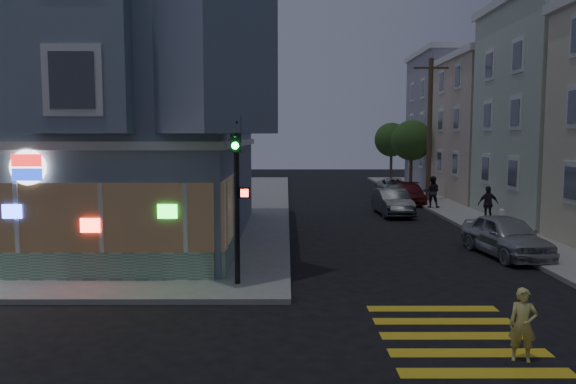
{
  "coord_description": "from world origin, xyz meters",
  "views": [
    {
      "loc": [
        2.88,
        -11.9,
        4.28
      ],
      "look_at": [
        2.93,
        6.44,
        2.44
      ],
      "focal_mm": 35.0,
      "sensor_mm": 36.0,
      "label": 1
    }
  ],
  "objects_px": {
    "street_tree_near": "(412,141)",
    "pedestrian_a": "(432,192)",
    "parked_car_a": "(506,236)",
    "pedestrian_b": "(488,204)",
    "fire_hydrant": "(502,216)",
    "street_tree_far": "(391,140)",
    "parked_car_d": "(394,187)",
    "utility_pole": "(430,128)",
    "parked_car_b": "(392,202)",
    "parked_car_c": "(410,194)",
    "running_child": "(523,325)",
    "traffic_signal": "(237,171)"
  },
  "relations": [
    {
      "from": "parked_car_b",
      "to": "street_tree_near",
      "type": "bearing_deg",
      "value": 70.39
    },
    {
      "from": "pedestrian_b",
      "to": "parked_car_b",
      "type": "height_order",
      "value": "pedestrian_b"
    },
    {
      "from": "utility_pole",
      "to": "pedestrian_a",
      "type": "bearing_deg",
      "value": -100.71
    },
    {
      "from": "utility_pole",
      "to": "pedestrian_b",
      "type": "height_order",
      "value": "utility_pole"
    },
    {
      "from": "parked_car_c",
      "to": "running_child",
      "type": "bearing_deg",
      "value": -90.04
    },
    {
      "from": "running_child",
      "to": "street_tree_far",
      "type": "bearing_deg",
      "value": 99.43
    },
    {
      "from": "parked_car_d",
      "to": "street_tree_far",
      "type": "bearing_deg",
      "value": 79.54
    },
    {
      "from": "street_tree_far",
      "to": "parked_car_a",
      "type": "distance_m",
      "value": 30.44
    },
    {
      "from": "parked_car_d",
      "to": "traffic_signal",
      "type": "relative_size",
      "value": 0.93
    },
    {
      "from": "street_tree_near",
      "to": "parked_car_d",
      "type": "distance_m",
      "value": 3.93
    },
    {
      "from": "parked_car_a",
      "to": "parked_car_b",
      "type": "distance_m",
      "value": 10.59
    },
    {
      "from": "street_tree_far",
      "to": "traffic_signal",
      "type": "height_order",
      "value": "street_tree_far"
    },
    {
      "from": "street_tree_near",
      "to": "parked_car_c",
      "type": "height_order",
      "value": "street_tree_near"
    },
    {
      "from": "parked_car_b",
      "to": "parked_car_c",
      "type": "distance_m",
      "value": 5.61
    },
    {
      "from": "parked_car_d",
      "to": "running_child",
      "type": "bearing_deg",
      "value": -97.74
    },
    {
      "from": "street_tree_far",
      "to": "parked_car_a",
      "type": "xyz_separation_m",
      "value": [
        -1.5,
        -30.24,
        -3.2
      ]
    },
    {
      "from": "running_child",
      "to": "parked_car_d",
      "type": "distance_m",
      "value": 30.29
    },
    {
      "from": "street_tree_near",
      "to": "parked_car_a",
      "type": "xyz_separation_m",
      "value": [
        -1.5,
        -22.24,
        -3.2
      ]
    },
    {
      "from": "pedestrian_a",
      "to": "traffic_signal",
      "type": "xyz_separation_m",
      "value": [
        -9.78,
        -16.88,
        2.26
      ]
    },
    {
      "from": "traffic_signal",
      "to": "running_child",
      "type": "bearing_deg",
      "value": -47.1
    },
    {
      "from": "parked_car_c",
      "to": "traffic_signal",
      "type": "relative_size",
      "value": 0.93
    },
    {
      "from": "utility_pole",
      "to": "fire_hydrant",
      "type": "height_order",
      "value": "utility_pole"
    },
    {
      "from": "pedestrian_b",
      "to": "parked_car_a",
      "type": "height_order",
      "value": "pedestrian_b"
    },
    {
      "from": "utility_pole",
      "to": "street_tree_near",
      "type": "height_order",
      "value": "utility_pole"
    },
    {
      "from": "running_child",
      "to": "parked_car_c",
      "type": "distance_m",
      "value": 25.13
    },
    {
      "from": "parked_car_c",
      "to": "fire_hydrant",
      "type": "distance_m",
      "value": 9.45
    },
    {
      "from": "street_tree_near",
      "to": "pedestrian_a",
      "type": "xyz_separation_m",
      "value": [
        -0.9,
        -9.7,
        -2.87
      ]
    },
    {
      "from": "parked_car_b",
      "to": "traffic_signal",
      "type": "distance_m",
      "value": 16.54
    },
    {
      "from": "running_child",
      "to": "pedestrian_b",
      "type": "relative_size",
      "value": 0.82
    },
    {
      "from": "parked_car_b",
      "to": "parked_car_d",
      "type": "distance_m",
      "value": 10.61
    },
    {
      "from": "utility_pole",
      "to": "parked_car_c",
      "type": "xyz_separation_m",
      "value": [
        -1.3,
        -0.66,
        -4.16
      ]
    },
    {
      "from": "utility_pole",
      "to": "street_tree_near",
      "type": "bearing_deg",
      "value": 88.09
    },
    {
      "from": "parked_car_a",
      "to": "traffic_signal",
      "type": "relative_size",
      "value": 0.92
    },
    {
      "from": "pedestrian_b",
      "to": "parked_car_d",
      "type": "bearing_deg",
      "value": -86.26
    },
    {
      "from": "utility_pole",
      "to": "parked_car_b",
      "type": "xyz_separation_m",
      "value": [
        -3.4,
        -5.86,
        -4.08
      ]
    },
    {
      "from": "traffic_signal",
      "to": "fire_hydrant",
      "type": "relative_size",
      "value": 6.4
    },
    {
      "from": "street_tree_far",
      "to": "parked_car_d",
      "type": "relative_size",
      "value": 1.21
    },
    {
      "from": "street_tree_far",
      "to": "running_child",
      "type": "height_order",
      "value": "street_tree_far"
    },
    {
      "from": "pedestrian_a",
      "to": "parked_car_a",
      "type": "distance_m",
      "value": 12.55
    },
    {
      "from": "running_child",
      "to": "parked_car_d",
      "type": "relative_size",
      "value": 0.32
    },
    {
      "from": "parked_car_a",
      "to": "pedestrian_b",
      "type": "bearing_deg",
      "value": 67.68
    },
    {
      "from": "parked_car_d",
      "to": "fire_hydrant",
      "type": "height_order",
      "value": "parked_car_d"
    },
    {
      "from": "street_tree_far",
      "to": "parked_car_a",
      "type": "bearing_deg",
      "value": -92.84
    },
    {
      "from": "utility_pole",
      "to": "pedestrian_b",
      "type": "relative_size",
      "value": 5.23
    },
    {
      "from": "pedestrian_b",
      "to": "fire_hydrant",
      "type": "xyz_separation_m",
      "value": [
        0.38,
        -0.75,
        -0.47
      ]
    },
    {
      "from": "pedestrian_a",
      "to": "fire_hydrant",
      "type": "distance_m",
      "value": 6.37
    },
    {
      "from": "parked_car_a",
      "to": "fire_hydrant",
      "type": "height_order",
      "value": "parked_car_a"
    },
    {
      "from": "utility_pole",
      "to": "street_tree_near",
      "type": "xyz_separation_m",
      "value": [
        0.2,
        6.0,
        -0.86
      ]
    },
    {
      "from": "street_tree_far",
      "to": "parked_car_b",
      "type": "height_order",
      "value": "street_tree_far"
    },
    {
      "from": "street_tree_near",
      "to": "street_tree_far",
      "type": "relative_size",
      "value": 1.0
    }
  ]
}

